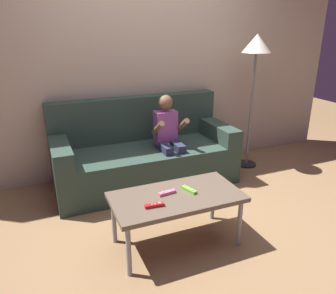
# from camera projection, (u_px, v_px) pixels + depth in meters

# --- Properties ---
(ground_plane) EXTENTS (10.26, 10.26, 0.00)m
(ground_plane) POSITION_uv_depth(u_px,v_px,m) (203.00, 227.00, 2.85)
(ground_plane) COLOR olive
(wall_back) EXTENTS (5.13, 0.05, 2.50)m
(wall_back) POSITION_uv_depth(u_px,v_px,m) (145.00, 63.00, 3.67)
(wall_back) COLOR #B2A38E
(wall_back) RESTS_ON ground
(couch) EXTENTS (1.92, 0.80, 0.91)m
(couch) POSITION_uv_depth(u_px,v_px,m) (144.00, 155.00, 3.60)
(couch) COLOR #2D4238
(couch) RESTS_ON ground
(person_seated_on_couch) EXTENTS (0.33, 0.40, 0.98)m
(person_seated_on_couch) POSITION_uv_depth(u_px,v_px,m) (169.00, 136.00, 3.44)
(person_seated_on_couch) COLOR #282D47
(person_seated_on_couch) RESTS_ON ground
(coffee_table) EXTENTS (0.99, 0.51, 0.43)m
(coffee_table) POSITION_uv_depth(u_px,v_px,m) (177.00, 200.00, 2.51)
(coffee_table) COLOR brown
(coffee_table) RESTS_ON ground
(game_remote_pink_near_edge) EXTENTS (0.14, 0.05, 0.03)m
(game_remote_pink_near_edge) POSITION_uv_depth(u_px,v_px,m) (167.00, 193.00, 2.50)
(game_remote_pink_near_edge) COLOR pink
(game_remote_pink_near_edge) RESTS_ON coffee_table
(game_remote_lime_center) EXTENTS (0.08, 0.14, 0.03)m
(game_remote_lime_center) POSITION_uv_depth(u_px,v_px,m) (189.00, 190.00, 2.55)
(game_remote_lime_center) COLOR #72C638
(game_remote_lime_center) RESTS_ON coffee_table
(game_remote_red_far_corner) EXTENTS (0.14, 0.05, 0.03)m
(game_remote_red_far_corner) POSITION_uv_depth(u_px,v_px,m) (154.00, 205.00, 2.33)
(game_remote_red_far_corner) COLOR red
(game_remote_red_far_corner) RESTS_ON coffee_table
(floor_lamp) EXTENTS (0.32, 0.32, 1.56)m
(floor_lamp) POSITION_uv_depth(u_px,v_px,m) (256.00, 54.00, 3.67)
(floor_lamp) COLOR black
(floor_lamp) RESTS_ON ground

